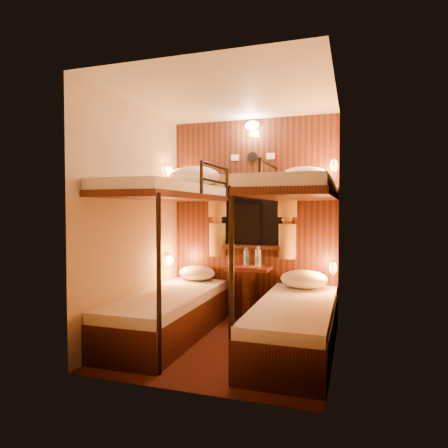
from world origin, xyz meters
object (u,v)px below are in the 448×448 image
(bunk_left, at_px, (169,283))
(bunk_right, at_px, (295,291))
(table, at_px, (249,287))
(bottle_left, at_px, (246,258))
(bottle_right, at_px, (258,258))

(bunk_left, xyz_separation_m, bunk_right, (1.30, 0.00, 0.00))
(bunk_left, bearing_deg, bunk_right, 0.00)
(table, bearing_deg, bunk_left, -129.67)
(bunk_left, bearing_deg, bottle_left, 52.77)
(table, height_order, bottle_right, bottle_right)
(table, xyz_separation_m, bottle_left, (-0.04, 0.02, 0.33))
(bunk_right, distance_m, bottle_right, 0.96)
(table, xyz_separation_m, bottle_right, (0.11, -0.01, 0.34))
(bunk_right, bearing_deg, table, 129.67)
(bottle_left, bearing_deg, bottle_right, -12.16)
(bottle_left, xyz_separation_m, bottle_right, (0.15, -0.03, 0.01))
(bunk_left, bearing_deg, bottle_right, 45.50)
(bottle_left, bearing_deg, table, -34.96)
(bunk_right, height_order, bottle_right, bunk_right)
(bunk_right, distance_m, bottle_left, 1.07)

